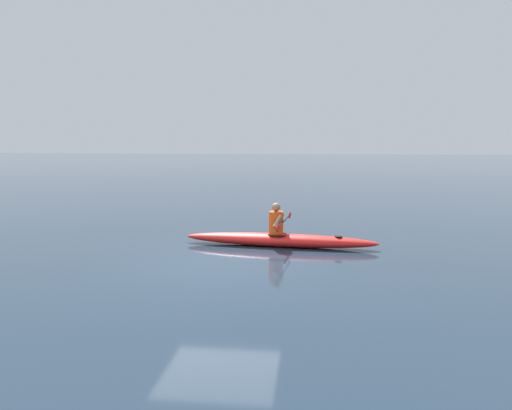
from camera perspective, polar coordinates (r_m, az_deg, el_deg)
name	(u,v)px	position (r m, az deg, el deg)	size (l,w,h in m)	color
ground_plane	(219,263)	(10.53, -4.30, -6.70)	(160.00, 160.00, 0.00)	#1E2D3D
kayak	(280,240)	(12.04, 2.76, -4.09)	(4.80, 1.03, 0.32)	red
kayaker	(277,221)	(11.96, 2.46, -1.84)	(0.50, 2.31, 0.76)	#E04C14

